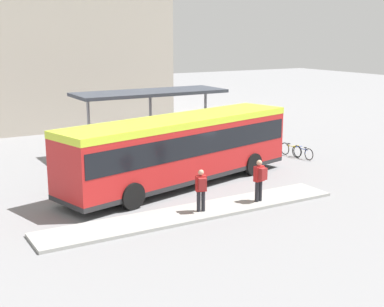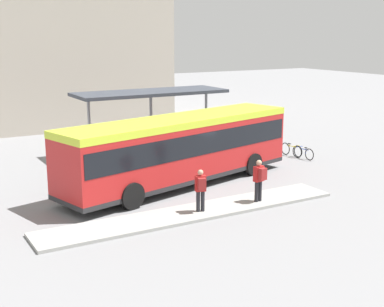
% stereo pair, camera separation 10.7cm
% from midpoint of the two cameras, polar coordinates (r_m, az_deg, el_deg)
% --- Properties ---
extents(ground_plane, '(120.00, 120.00, 0.00)m').
position_cam_midpoint_polar(ground_plane, '(24.20, -1.34, -3.36)').
color(ground_plane, gray).
extents(curb_island, '(12.23, 1.80, 0.12)m').
position_cam_midpoint_polar(curb_island, '(20.38, 0.11, -6.31)').
color(curb_island, '#9E9E99').
rests_on(curb_island, ground_plane).
extents(city_bus, '(12.12, 5.31, 3.08)m').
position_cam_midpoint_polar(city_bus, '(23.77, -1.35, 0.83)').
color(city_bus, red).
rests_on(city_bus, ground_plane).
extents(pedestrian_waiting, '(0.44, 0.49, 1.62)m').
position_cam_midpoint_polar(pedestrian_waiting, '(20.02, 0.84, -3.69)').
color(pedestrian_waiting, '#232328').
rests_on(pedestrian_waiting, curb_island).
extents(pedestrian_companion, '(0.44, 0.48, 1.70)m').
position_cam_midpoint_polar(pedestrian_companion, '(21.37, 7.10, -2.60)').
color(pedestrian_companion, '#232328').
rests_on(pedestrian_companion, curb_island).
extents(bicycle_blue, '(0.48, 1.52, 0.66)m').
position_cam_midpoint_polar(bicycle_blue, '(29.76, 11.67, 0.10)').
color(bicycle_blue, black).
rests_on(bicycle_blue, ground_plane).
extents(bicycle_yellow, '(0.48, 1.62, 0.70)m').
position_cam_midpoint_polar(bicycle_yellow, '(30.23, 10.38, 0.39)').
color(bicycle_yellow, black).
rests_on(bicycle_yellow, ground_plane).
extents(station_shelter, '(8.54, 2.96, 3.56)m').
position_cam_midpoint_polar(station_shelter, '(30.01, -4.59, 6.31)').
color(station_shelter, '#383D47').
rests_on(station_shelter, ground_plane).
extents(potted_planter_near_shelter, '(1.01, 1.01, 1.39)m').
position_cam_midpoint_polar(potted_planter_near_shelter, '(29.57, 1.31, 1.03)').
color(potted_planter_near_shelter, slate).
rests_on(potted_planter_near_shelter, ground_plane).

